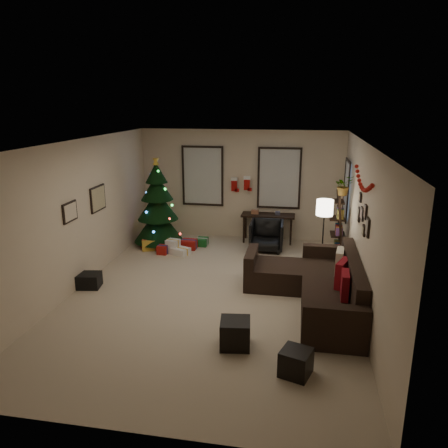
{
  "coord_description": "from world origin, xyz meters",
  "views": [
    {
      "loc": [
        1.47,
        -7.07,
        3.35
      ],
      "look_at": [
        0.1,
        0.6,
        1.15
      ],
      "focal_mm": 34.91,
      "sensor_mm": 36.0,
      "label": 1
    }
  ],
  "objects": [
    {
      "name": "sofa",
      "position": [
        1.83,
        -0.01,
        0.29
      ],
      "size": [
        1.95,
        2.83,
        0.88
      ],
      "color": "black",
      "rests_on": "floor"
    },
    {
      "name": "desk_chair",
      "position": [
        0.75,
        2.57,
        0.35
      ],
      "size": [
        0.7,
        0.66,
        0.71
      ],
      "primitive_type": "imported",
      "rotation": [
        0.0,
        0.0,
        0.02
      ],
      "color": "black",
      "rests_on": "floor"
    },
    {
      "name": "ottoman_near",
      "position": [
        0.66,
        -1.64,
        0.2
      ],
      "size": [
        0.46,
        0.46,
        0.4
      ],
      "primitive_type": "cube",
      "rotation": [
        0.0,
        0.0,
        0.12
      ],
      "color": "black",
      "rests_on": "floor"
    },
    {
      "name": "christmas_tree",
      "position": [
        -1.84,
        2.53,
        0.9
      ],
      "size": [
        1.17,
        1.17,
        2.17
      ],
      "rotation": [
        0.0,
        0.0,
        0.34
      ],
      "color": "black",
      "rests_on": "floor"
    },
    {
      "name": "wall_front",
      "position": [
        0.0,
        -3.5,
        1.35
      ],
      "size": [
        5.0,
        0.0,
        5.0
      ],
      "primitive_type": "plane",
      "rotation": [
        -1.57,
        0.0,
        0.0
      ],
      "color": "beige",
      "rests_on": "floor"
    },
    {
      "name": "garland",
      "position": [
        2.45,
        0.13,
        2.12
      ],
      "size": [
        0.08,
        1.9,
        0.3
      ],
      "primitive_type": null,
      "color": "#A5140C",
      "rests_on": "wall_right"
    },
    {
      "name": "wall_right",
      "position": [
        2.5,
        0.0,
        1.35
      ],
      "size": [
        0.0,
        7.0,
        7.0
      ],
      "primitive_type": "plane",
      "rotation": [
        1.57,
        0.0,
        -1.57
      ],
      "color": "beige",
      "rests_on": "floor"
    },
    {
      "name": "window_back_right",
      "position": [
        0.95,
        3.47,
        1.55
      ],
      "size": [
        1.05,
        0.06,
        1.5
      ],
      "color": "#728CB2",
      "rests_on": "wall_back"
    },
    {
      "name": "floor_lamp",
      "position": [
        1.95,
        1.31,
        1.27
      ],
      "size": [
        0.32,
        0.32,
        1.53
      ],
      "rotation": [
        0.0,
        0.0,
        0.32
      ],
      "color": "black",
      "rests_on": "floor"
    },
    {
      "name": "gallery",
      "position": [
        2.48,
        -0.07,
        1.57
      ],
      "size": [
        0.03,
        1.25,
        0.54
      ],
      "color": "black",
      "rests_on": "wall_right"
    },
    {
      "name": "ceiling",
      "position": [
        0.0,
        0.0,
        2.7
      ],
      "size": [
        7.0,
        7.0,
        0.0
      ],
      "primitive_type": "plane",
      "rotation": [
        3.14,
        0.0,
        0.0
      ],
      "color": "white",
      "rests_on": "floor"
    },
    {
      "name": "floor",
      "position": [
        0.0,
        0.0,
        0.0
      ],
      "size": [
        7.0,
        7.0,
        0.0
      ],
      "primitive_type": "plane",
      "color": "tan",
      "rests_on": "ground"
    },
    {
      "name": "stocking_right",
      "position": [
        0.19,
        3.32,
        1.43
      ],
      "size": [
        0.2,
        0.05,
        0.36
      ],
      "color": "#990F0C",
      "rests_on": "wall_back"
    },
    {
      "name": "art_abstract",
      "position": [
        -2.48,
        -0.29,
        1.49
      ],
      "size": [
        0.04,
        0.45,
        0.35
      ],
      "color": "black",
      "rests_on": "wall_left"
    },
    {
      "name": "window_back_left",
      "position": [
        -0.95,
        3.47,
        1.55
      ],
      "size": [
        1.05,
        0.06,
        1.5
      ],
      "color": "#728CB2",
      "rests_on": "wall_back"
    },
    {
      "name": "stocking_left",
      "position": [
        -0.14,
        3.44,
        1.37
      ],
      "size": [
        0.2,
        0.05,
        0.36
      ],
      "color": "#990F0C",
      "rests_on": "wall_back"
    },
    {
      "name": "window_right_wall",
      "position": [
        2.47,
        2.55,
        1.5
      ],
      "size": [
        0.06,
        0.9,
        1.3
      ],
      "color": "#728CB2",
      "rests_on": "wall_right"
    },
    {
      "name": "pillow_red_b",
      "position": [
        2.21,
        -0.22,
        0.64
      ],
      "size": [
        0.28,
        0.46,
        0.45
      ],
      "primitive_type": "cube",
      "rotation": [
        0.0,
        0.0,
        -0.37
      ],
      "color": "maroon",
      "rests_on": "sofa"
    },
    {
      "name": "storage_bin",
      "position": [
        -2.39,
        -0.12,
        0.13
      ],
      "size": [
        0.58,
        0.44,
        0.27
      ],
      "primitive_type": "cube",
      "rotation": [
        0.0,
        0.0,
        0.16
      ],
      "color": "black",
      "rests_on": "floor"
    },
    {
      "name": "art_map",
      "position": [
        -2.48,
        0.8,
        1.49
      ],
      "size": [
        0.04,
        0.6,
        0.5
      ],
      "color": "black",
      "rests_on": "wall_left"
    },
    {
      "name": "presents",
      "position": [
        -1.41,
        2.23,
        0.12
      ],
      "size": [
        1.5,
        1.01,
        0.3
      ],
      "rotation": [
        0.0,
        0.0,
        0.15
      ],
      "color": "maroon",
      "rests_on": "floor"
    },
    {
      "name": "bookshelf",
      "position": [
        2.3,
        1.93,
        0.77
      ],
      "size": [
        0.3,
        0.47,
        1.59
      ],
      "color": "black",
      "rests_on": "floor"
    },
    {
      "name": "wall_left",
      "position": [
        -2.5,
        0.0,
        1.35
      ],
      "size": [
        0.0,
        7.0,
        7.0
      ],
      "primitive_type": "plane",
      "rotation": [
        1.57,
        0.0,
        1.57
      ],
      "color": "beige",
      "rests_on": "floor"
    },
    {
      "name": "ottoman_far",
      "position": [
        1.52,
        -2.17,
        0.17
      ],
      "size": [
        0.46,
        0.46,
        0.34
      ],
      "primitive_type": "cube",
      "rotation": [
        0.0,
        0.0,
        -0.33
      ],
      "color": "black",
      "rests_on": "floor"
    },
    {
      "name": "desk",
      "position": [
        0.73,
        3.22,
        0.61
      ],
      "size": [
        1.29,
        0.46,
        0.7
      ],
      "color": "black",
      "rests_on": "floor"
    },
    {
      "name": "potted_plant",
      "position": [
        2.3,
        1.62,
        1.82
      ],
      "size": [
        0.6,
        0.58,
        0.51
      ],
      "primitive_type": "imported",
      "rotation": [
        0.0,
        0.0,
        0.57
      ],
      "color": "#4C4C4C",
      "rests_on": "bookshelf"
    },
    {
      "name": "wall_back",
      "position": [
        0.0,
        3.5,
        1.35
      ],
      "size": [
        5.0,
        0.0,
        5.0
      ],
      "primitive_type": "plane",
      "rotation": [
        1.57,
        0.0,
        0.0
      ],
      "color": "beige",
      "rests_on": "floor"
    },
    {
      "name": "pillow_cream",
      "position": [
        2.21,
        0.37,
        0.63
      ],
      "size": [
        0.19,
        0.45,
        0.43
      ],
      "primitive_type": "cube",
      "rotation": [
        0.0,
        0.0,
        -0.15
      ],
      "color": "beige",
      "rests_on": "sofa"
    },
    {
      "name": "pillow_red_a",
      "position": [
        2.21,
        -0.69,
        0.64
      ],
      "size": [
        0.13,
        0.42,
        0.41
      ],
      "primitive_type": "cube",
      "rotation": [
        0.0,
        0.0,
        -0.05
      ],
      "color": "maroon",
      "rests_on": "sofa"
    }
  ]
}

